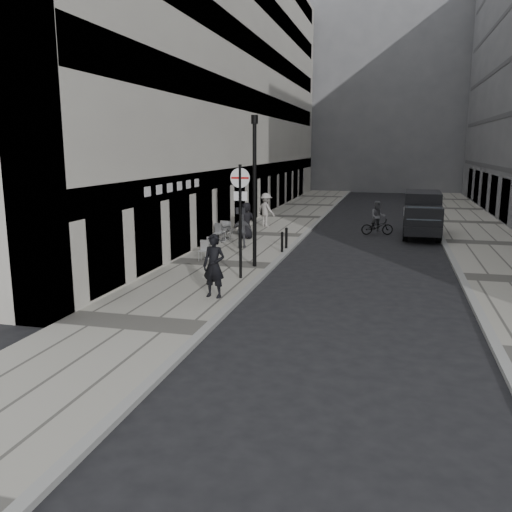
{
  "coord_description": "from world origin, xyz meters",
  "views": [
    {
      "loc": [
        4.49,
        -9.75,
        4.66
      ],
      "look_at": [
        0.52,
        5.91,
        1.4
      ],
      "focal_mm": 38.0,
      "sensor_mm": 36.0,
      "label": 1
    }
  ],
  "objects_px": {
    "walking_man": "(214,266)",
    "lamppost": "(255,184)",
    "cyclist": "(377,222)",
    "sign_post": "(240,206)",
    "panel_van": "(422,212)"
  },
  "relations": [
    {
      "from": "walking_man",
      "to": "lamppost",
      "type": "relative_size",
      "value": 0.34
    },
    {
      "from": "cyclist",
      "to": "sign_post",
      "type": "bearing_deg",
      "value": -122.57
    },
    {
      "from": "panel_van",
      "to": "lamppost",
      "type": "bearing_deg",
      "value": -123.16
    },
    {
      "from": "sign_post",
      "to": "panel_van",
      "type": "height_order",
      "value": "sign_post"
    },
    {
      "from": "sign_post",
      "to": "panel_van",
      "type": "relative_size",
      "value": 0.8
    },
    {
      "from": "cyclist",
      "to": "panel_van",
      "type": "bearing_deg",
      "value": -13.64
    },
    {
      "from": "panel_van",
      "to": "sign_post",
      "type": "bearing_deg",
      "value": -118.41
    },
    {
      "from": "sign_post",
      "to": "lamppost",
      "type": "relative_size",
      "value": 0.69
    },
    {
      "from": "lamppost",
      "to": "panel_van",
      "type": "distance_m",
      "value": 11.92
    },
    {
      "from": "lamppost",
      "to": "panel_van",
      "type": "height_order",
      "value": "lamppost"
    },
    {
      "from": "sign_post",
      "to": "lamppost",
      "type": "xyz_separation_m",
      "value": [
        0.0,
        1.98,
        0.64
      ]
    },
    {
      "from": "sign_post",
      "to": "cyclist",
      "type": "bearing_deg",
      "value": 69.4
    },
    {
      "from": "walking_man",
      "to": "sign_post",
      "type": "height_order",
      "value": "sign_post"
    },
    {
      "from": "walking_man",
      "to": "cyclist",
      "type": "height_order",
      "value": "walking_man"
    },
    {
      "from": "walking_man",
      "to": "panel_van",
      "type": "relative_size",
      "value": 0.39
    }
  ]
}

